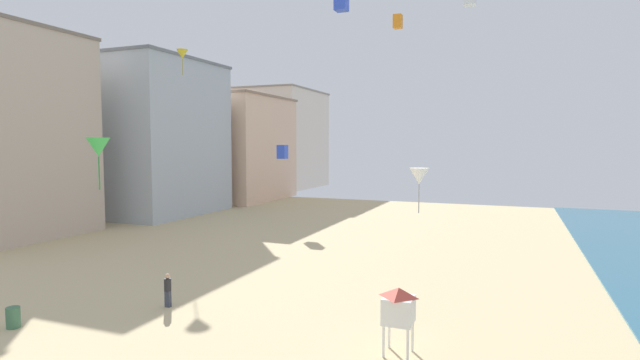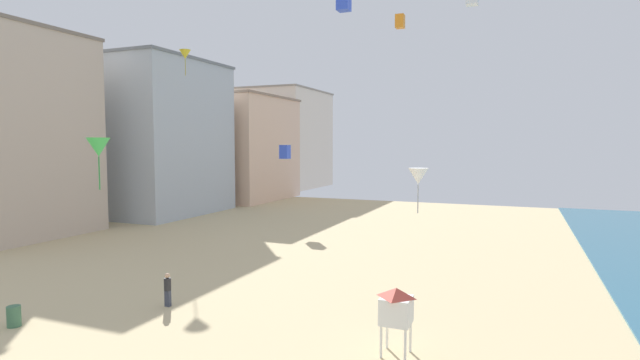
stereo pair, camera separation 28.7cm
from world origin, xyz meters
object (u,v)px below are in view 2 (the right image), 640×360
kite_flyer (168,288)px  kite_yellow_delta (185,55)px  kite_white_delta (418,176)px  kite_orange_box (400,21)px  kite_blue_box_2 (285,152)px  kite_blue_box (344,1)px  kite_green_delta (98,147)px  beach_trash_bin (14,316)px  lifeguard_stand (396,307)px

kite_flyer → kite_yellow_delta: 28.49m
kite_white_delta → kite_orange_box: bearing=105.7°
kite_yellow_delta → kite_white_delta: bearing=-33.5°
kite_flyer → kite_orange_box: 28.81m
kite_orange_box → kite_blue_box_2: size_ratio=0.82×
kite_flyer → kite_blue_box: kite_blue_box is taller
kite_flyer → kite_blue_box_2: 26.39m
kite_flyer → kite_green_delta: 7.40m
kite_yellow_delta → kite_blue_box: size_ratio=1.37×
kite_blue_box_2 → beach_trash_bin: bearing=-86.9°
kite_yellow_delta → kite_blue_box_2: kite_yellow_delta is taller
kite_yellow_delta → kite_green_delta: size_ratio=1.02×
kite_yellow_delta → kite_green_delta: (11.95, -21.78, -8.58)m
beach_trash_bin → kite_white_delta: (15.93, 7.47, 6.01)m
lifeguard_stand → kite_blue_box: kite_blue_box is taller
beach_trash_bin → lifeguard_stand: bearing=12.4°
kite_orange_box → kite_green_delta: kite_orange_box is taller
kite_flyer → lifeguard_stand: lifeguard_stand is taller
kite_blue_box → kite_yellow_delta: bearing=-165.4°
kite_white_delta → kite_blue_box_2: 28.22m
kite_flyer → kite_blue_box_2: size_ratio=1.20×
kite_white_delta → kite_blue_box_2: bearing=128.4°
lifeguard_stand → kite_blue_box_2: (-17.56, 26.07, 5.30)m
kite_flyer → kite_green_delta: kite_green_delta is taller
kite_white_delta → kite_blue_box_2: size_ratio=1.46×
kite_yellow_delta → kite_blue_box_2: (7.78, 5.33, -9.19)m
beach_trash_bin → kite_blue_box: bearing=79.7°
kite_flyer → kite_blue_box_2: (-6.02, 24.93, 6.22)m
beach_trash_bin → kite_orange_box: (10.48, 26.93, 17.68)m
kite_white_delta → kite_blue_box_2: kite_blue_box_2 is taller
kite_white_delta → kite_yellow_delta: 31.93m
kite_green_delta → kite_blue_box_2: 27.43m
beach_trash_bin → kite_yellow_delta: (-9.39, 24.24, 15.87)m
kite_flyer → kite_yellow_delta: (-13.80, 19.60, 15.40)m
kite_white_delta → kite_yellow_delta: bearing=146.5°
lifeguard_stand → kite_white_delta: bearing=70.8°
beach_trash_bin → kite_green_delta: bearing=43.9°
beach_trash_bin → kite_blue_box_2: kite_blue_box_2 is taller
kite_flyer → kite_orange_box: size_ratio=1.47×
kite_flyer → kite_blue_box_2: kite_blue_box_2 is taller
beach_trash_bin → kite_green_delta: (2.56, 2.46, 7.29)m
lifeguard_stand → kite_blue_box_2: size_ratio=1.86×
kite_orange_box → kite_green_delta: size_ratio=0.48×
kite_orange_box → kite_blue_box_2: (-12.09, 2.64, -10.99)m
kite_orange_box → kite_green_delta: 27.74m
kite_green_delta → kite_blue_box: bearing=84.3°
beach_trash_bin → kite_orange_box: 33.88m
kite_flyer → lifeguard_stand: 11.63m
beach_trash_bin → kite_blue_box_2: (-1.61, 29.57, 6.69)m
lifeguard_stand → kite_white_delta: 6.09m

